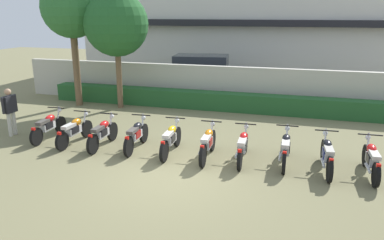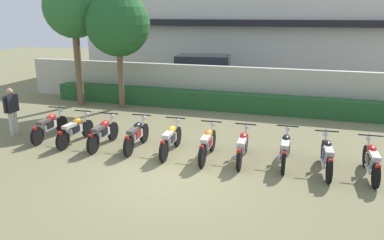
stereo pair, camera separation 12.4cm
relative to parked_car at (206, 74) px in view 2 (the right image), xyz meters
name	(u,v)px [view 2 (the right image)]	position (x,y,z in m)	size (l,w,h in m)	color
ground	(171,176)	(1.91, -10.45, -0.94)	(60.00, 60.00, 0.00)	olive
building	(260,24)	(1.91, 5.80, 2.34)	(21.07, 6.50, 6.54)	silver
compound_wall	(232,87)	(1.91, -2.80, -0.06)	(20.02, 0.30, 1.76)	#BCB7A8
hedge_row	(228,102)	(1.91, -3.50, -0.56)	(16.02, 0.70, 0.74)	#235628
parked_car	(206,74)	(0.00, 0.00, 0.00)	(4.69, 2.52, 1.89)	navy
tree_near_inspector	(74,9)	(-4.59, -4.44, 3.20)	(2.53, 2.53, 5.44)	brown
tree_far_side	(118,24)	(-2.59, -4.36, 2.57)	(2.65, 2.65, 4.85)	brown
motorcycle_in_row_0	(49,125)	(-2.89, -8.84, -0.50)	(0.60, 1.92, 0.94)	black
motorcycle_in_row_1	(75,130)	(-1.82, -8.99, -0.50)	(0.60, 1.89, 0.94)	black
motorcycle_in_row_2	(103,133)	(-0.81, -9.03, -0.49)	(0.60, 1.86, 0.96)	black
motorcycle_in_row_3	(136,135)	(0.25, -8.91, -0.49)	(0.60, 1.87, 0.96)	black
motorcycle_in_row_4	(171,139)	(1.37, -8.95, -0.49)	(0.60, 1.93, 0.96)	black
motorcycle_in_row_5	(207,143)	(2.49, -9.03, -0.48)	(0.60, 1.92, 0.97)	black
motorcycle_in_row_6	(243,146)	(3.46, -8.92, -0.50)	(0.60, 1.90, 0.94)	black
motorcycle_in_row_7	(285,149)	(4.60, -8.84, -0.48)	(0.60, 1.93, 0.97)	black
motorcycle_in_row_8	(327,155)	(5.65, -9.03, -0.48)	(0.60, 1.95, 0.98)	black
motorcycle_in_row_9	(372,160)	(6.70, -9.01, -0.49)	(0.60, 1.89, 0.96)	black
inspector_person	(11,108)	(-4.30, -8.85, 0.00)	(0.22, 0.65, 1.59)	beige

